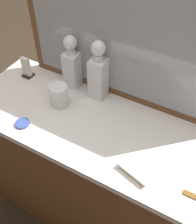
# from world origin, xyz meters

# --- Properties ---
(ground_plane) EXTENTS (6.00, 6.00, 0.00)m
(ground_plane) POSITION_xyz_m (0.00, 0.00, 0.00)
(ground_plane) COLOR #2D2319
(dresser) EXTENTS (1.26, 0.48, 0.86)m
(dresser) POSITION_xyz_m (0.00, 0.00, 0.43)
(dresser) COLOR brown
(dresser) RESTS_ON ground_plane
(dresser_mirror) EXTENTS (0.97, 0.03, 0.65)m
(dresser_mirror) POSITION_xyz_m (0.00, 0.22, 1.19)
(dresser_mirror) COLOR brown
(dresser_mirror) RESTS_ON dresser
(crystal_decanter_front) EXTENTS (0.07, 0.07, 0.30)m
(crystal_decanter_front) POSITION_xyz_m (-0.09, 0.17, 0.98)
(crystal_decanter_front) COLOR white
(crystal_decanter_front) RESTS_ON dresser
(crystal_decanter_far_left) EXTENTS (0.07, 0.07, 0.28)m
(crystal_decanter_far_left) POSITION_xyz_m (-0.24, 0.18, 0.97)
(crystal_decanter_far_left) COLOR white
(crystal_decanter_far_left) RESTS_ON dresser
(crystal_tumbler_rear) EXTENTS (0.09, 0.09, 0.11)m
(crystal_tumbler_rear) POSITION_xyz_m (-0.22, 0.03, 0.91)
(crystal_tumbler_rear) COLOR white
(crystal_tumbler_rear) RESTS_ON dresser
(silver_brush_rear) EXTENTS (0.14, 0.09, 0.02)m
(silver_brush_rear) POSITION_xyz_m (0.24, -0.14, 0.88)
(silver_brush_rear) COLOR #B7A88C
(silver_brush_rear) RESTS_ON dresser
(porcelain_dish) EXTENTS (0.06, 0.06, 0.01)m
(porcelain_dish) POSITION_xyz_m (-0.29, -0.16, 0.87)
(porcelain_dish) COLOR #33478C
(porcelain_dish) RESTS_ON dresser
(napkin_holder) EXTENTS (0.05, 0.05, 0.11)m
(napkin_holder) POSITION_xyz_m (-0.49, 0.12, 0.91)
(napkin_holder) COLOR black
(napkin_holder) RESTS_ON dresser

